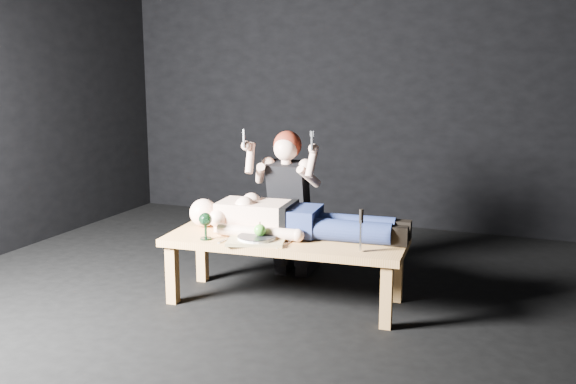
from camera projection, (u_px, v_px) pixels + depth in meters
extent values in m
plane|color=black|center=(259.00, 306.00, 4.33)|extent=(5.00, 5.00, 0.00)
plane|color=black|center=(363.00, 72.00, 6.31)|extent=(5.00, 0.00, 5.00)
cube|color=tan|center=(285.00, 270.00, 4.37)|extent=(1.64, 0.72, 0.45)
cube|color=tan|center=(257.00, 241.00, 4.21)|extent=(0.42, 0.35, 0.02)
cylinder|color=white|center=(257.00, 237.00, 4.21)|extent=(0.30, 0.30, 0.02)
sphere|color=#47962D|center=(260.00, 230.00, 4.20)|extent=(0.08, 0.08, 0.08)
cube|color=#B2B2B7|center=(225.00, 240.00, 4.25)|extent=(0.02, 0.17, 0.01)
cube|color=#B2B2B7|center=(283.00, 245.00, 4.14)|extent=(0.04, 0.17, 0.01)
cube|color=#B2B2B7|center=(279.00, 241.00, 4.23)|extent=(0.11, 0.15, 0.01)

